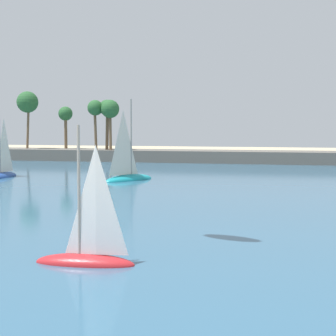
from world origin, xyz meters
The scene contains 5 objects.
sea centered at (0.00, 60.18, 0.03)m, with size 220.00×108.23×0.06m, color #33607F.
palm_headland centered at (1.05, 74.23, 2.13)m, with size 105.75×6.00×12.43m.
sailboat_near_shore centered at (-10.16, 46.63, 0.85)m, with size 4.74×6.12×8.80m.
sailboat_mid_bay centered at (-2.35, 14.76, 0.61)m, with size 4.25×1.47×6.09m.
sailboat_toward_headland centered at (-24.23, 46.79, 0.77)m, with size 1.75×5.45×7.85m.
Camera 1 is at (5.58, -5.74, 5.77)m, focal length 58.01 mm.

